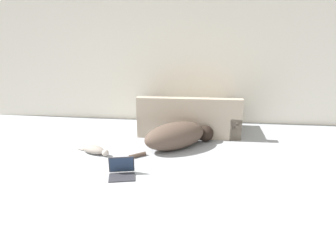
% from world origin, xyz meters
% --- Properties ---
extents(ground_plane, '(20.00, 20.00, 0.00)m').
position_xyz_m(ground_plane, '(0.00, 0.00, 0.00)').
color(ground_plane, '#999EA3').
extents(wall_back, '(7.97, 0.06, 2.57)m').
position_xyz_m(wall_back, '(0.00, 3.80, 1.28)').
color(wall_back, silver).
rests_on(wall_back, ground_plane).
extents(couch, '(1.86, 0.94, 0.74)m').
position_xyz_m(couch, '(0.42, 3.10, 0.25)').
color(couch, tan).
rests_on(couch, ground_plane).
extents(dog, '(1.37, 1.12, 0.44)m').
position_xyz_m(dog, '(0.27, 2.28, 0.21)').
color(dog, '#4C3D33').
rests_on(dog, ground_plane).
extents(cat, '(0.60, 0.34, 0.14)m').
position_xyz_m(cat, '(-1.02, 1.89, 0.07)').
color(cat, gray).
rests_on(cat, ground_plane).
extents(laptop_open, '(0.41, 0.37, 0.26)m').
position_xyz_m(laptop_open, '(-0.41, 1.20, 0.08)').
color(laptop_open, '#2D2D33').
rests_on(laptop_open, ground_plane).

